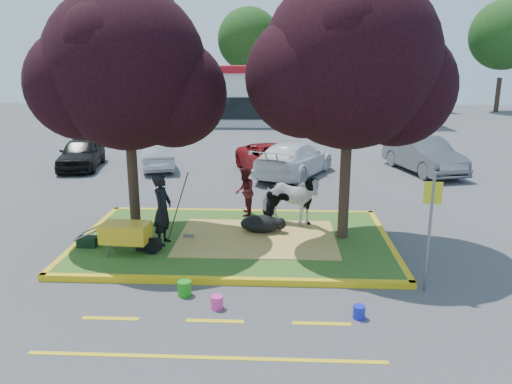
{
  "coord_description": "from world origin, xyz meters",
  "views": [
    {
      "loc": [
        1.18,
        -12.63,
        4.75
      ],
      "look_at": [
        0.55,
        0.5,
        1.29
      ],
      "focal_mm": 35.0,
      "sensor_mm": 36.0,
      "label": 1
    }
  ],
  "objects_px": {
    "bucket_blue": "(359,312)",
    "car_silver": "(157,155)",
    "bucket_green": "(184,288)",
    "car_black": "(81,153)",
    "bucket_pink": "(217,302)",
    "sign_post": "(431,220)",
    "calf": "(261,224)",
    "cow": "(289,200)",
    "wheelbarrow": "(126,233)",
    "handler": "(162,209)"
  },
  "relations": [
    {
      "from": "bucket_blue",
      "to": "car_silver",
      "type": "bearing_deg",
      "value": 118.03
    },
    {
      "from": "bucket_green",
      "to": "car_silver",
      "type": "bearing_deg",
      "value": 106.05
    },
    {
      "from": "bucket_blue",
      "to": "car_black",
      "type": "xyz_separation_m",
      "value": [
        -10.59,
        13.31,
        0.57
      ]
    },
    {
      "from": "bucket_green",
      "to": "bucket_pink",
      "type": "xyz_separation_m",
      "value": [
        0.75,
        -0.54,
        -0.02
      ]
    },
    {
      "from": "sign_post",
      "to": "car_silver",
      "type": "bearing_deg",
      "value": 140.72
    },
    {
      "from": "calf",
      "to": "bucket_pink",
      "type": "bearing_deg",
      "value": -122.24
    },
    {
      "from": "cow",
      "to": "wheelbarrow",
      "type": "relative_size",
      "value": 0.88
    },
    {
      "from": "car_black",
      "to": "car_silver",
      "type": "relative_size",
      "value": 1.07
    },
    {
      "from": "sign_post",
      "to": "bucket_green",
      "type": "height_order",
      "value": "sign_post"
    },
    {
      "from": "cow",
      "to": "car_silver",
      "type": "distance_m",
      "value": 10.17
    },
    {
      "from": "bucket_green",
      "to": "car_silver",
      "type": "relative_size",
      "value": 0.08
    },
    {
      "from": "calf",
      "to": "handler",
      "type": "distance_m",
      "value": 2.76
    },
    {
      "from": "bucket_green",
      "to": "car_silver",
      "type": "xyz_separation_m",
      "value": [
        -3.62,
        12.59,
        0.47
      ]
    },
    {
      "from": "car_black",
      "to": "calf",
      "type": "bearing_deg",
      "value": -55.75
    },
    {
      "from": "handler",
      "to": "car_black",
      "type": "distance_m",
      "value": 11.61
    },
    {
      "from": "cow",
      "to": "handler",
      "type": "distance_m",
      "value": 3.68
    },
    {
      "from": "wheelbarrow",
      "to": "bucket_green",
      "type": "bearing_deg",
      "value": -42.21
    },
    {
      "from": "calf",
      "to": "bucket_pink",
      "type": "relative_size",
      "value": 4.2
    },
    {
      "from": "calf",
      "to": "car_black",
      "type": "distance_m",
      "value": 12.33
    },
    {
      "from": "sign_post",
      "to": "bucket_blue",
      "type": "xyz_separation_m",
      "value": [
        -1.57,
        -1.25,
        -1.47
      ]
    },
    {
      "from": "handler",
      "to": "car_silver",
      "type": "distance_m",
      "value": 10.31
    },
    {
      "from": "wheelbarrow",
      "to": "car_black",
      "type": "xyz_separation_m",
      "value": [
        -5.31,
        10.64,
        0.01
      ]
    },
    {
      "from": "sign_post",
      "to": "bucket_pink",
      "type": "relative_size",
      "value": 9.72
    },
    {
      "from": "handler",
      "to": "sign_post",
      "type": "distance_m",
      "value": 6.49
    },
    {
      "from": "calf",
      "to": "car_black",
      "type": "height_order",
      "value": "car_black"
    },
    {
      "from": "calf",
      "to": "sign_post",
      "type": "distance_m",
      "value": 4.96
    },
    {
      "from": "sign_post",
      "to": "bucket_pink",
      "type": "xyz_separation_m",
      "value": [
        -4.32,
        -1.0,
        -1.46
      ]
    },
    {
      "from": "wheelbarrow",
      "to": "bucket_blue",
      "type": "bearing_deg",
      "value": -22.32
    },
    {
      "from": "bucket_green",
      "to": "car_black",
      "type": "relative_size",
      "value": 0.08
    },
    {
      "from": "calf",
      "to": "car_silver",
      "type": "distance_m",
      "value": 10.3
    },
    {
      "from": "cow",
      "to": "bucket_green",
      "type": "relative_size",
      "value": 5.75
    },
    {
      "from": "wheelbarrow",
      "to": "car_silver",
      "type": "bearing_deg",
      "value": 104.41
    },
    {
      "from": "handler",
      "to": "car_black",
      "type": "relative_size",
      "value": 0.45
    },
    {
      "from": "cow",
      "to": "calf",
      "type": "distance_m",
      "value": 1.16
    },
    {
      "from": "bucket_green",
      "to": "bucket_blue",
      "type": "bearing_deg",
      "value": -12.72
    },
    {
      "from": "bucket_green",
      "to": "car_black",
      "type": "height_order",
      "value": "car_black"
    },
    {
      "from": "calf",
      "to": "bucket_blue",
      "type": "height_order",
      "value": "calf"
    },
    {
      "from": "sign_post",
      "to": "bucket_green",
      "type": "distance_m",
      "value": 5.29
    },
    {
      "from": "bucket_pink",
      "to": "calf",
      "type": "bearing_deg",
      "value": 80.52
    },
    {
      "from": "sign_post",
      "to": "bucket_green",
      "type": "bearing_deg",
      "value": -159.7
    },
    {
      "from": "cow",
      "to": "wheelbarrow",
      "type": "height_order",
      "value": "cow"
    },
    {
      "from": "wheelbarrow",
      "to": "bucket_pink",
      "type": "bearing_deg",
      "value": -39.32
    },
    {
      "from": "cow",
      "to": "bucket_blue",
      "type": "relative_size",
      "value": 7.08
    },
    {
      "from": "bucket_green",
      "to": "car_black",
      "type": "bearing_deg",
      "value": 119.5
    },
    {
      "from": "sign_post",
      "to": "car_black",
      "type": "relative_size",
      "value": 0.63
    },
    {
      "from": "calf",
      "to": "bucket_blue",
      "type": "relative_size",
      "value": 4.37
    },
    {
      "from": "bucket_green",
      "to": "bucket_blue",
      "type": "relative_size",
      "value": 1.23
    },
    {
      "from": "handler",
      "to": "sign_post",
      "type": "xyz_separation_m",
      "value": [
        6.1,
        -2.16,
        0.52
      ]
    },
    {
      "from": "wheelbarrow",
      "to": "car_silver",
      "type": "distance_m",
      "value": 10.87
    },
    {
      "from": "wheelbarrow",
      "to": "bucket_green",
      "type": "relative_size",
      "value": 6.56
    }
  ]
}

